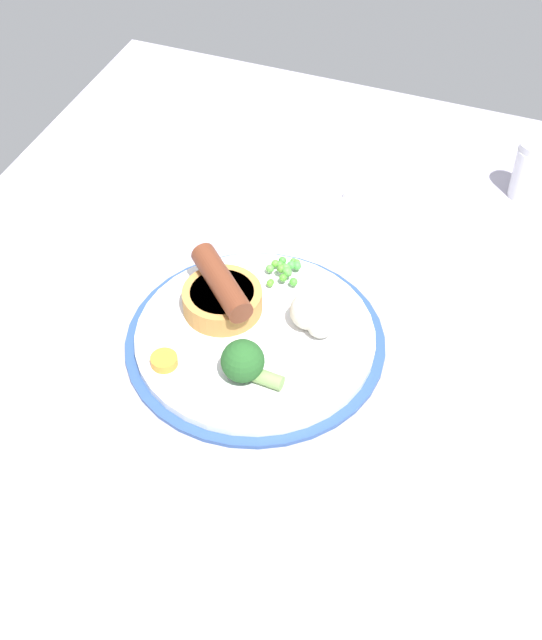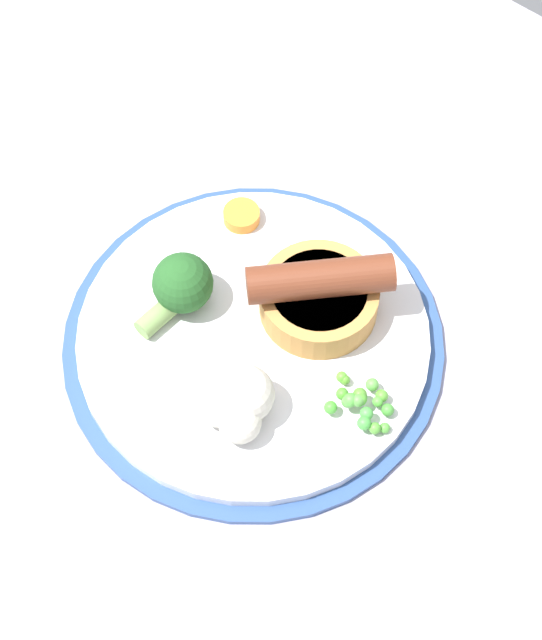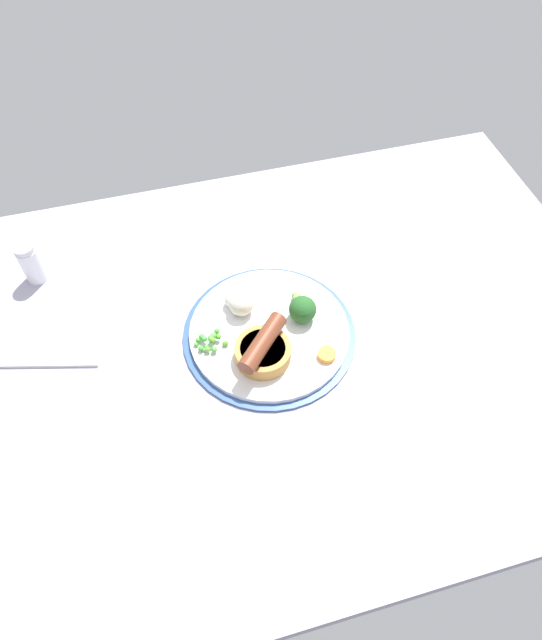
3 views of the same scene
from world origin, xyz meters
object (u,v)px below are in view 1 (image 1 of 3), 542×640
(fork, at_px, (385,162))
(cauliflower_floret, at_px, (315,314))
(pea_pile, at_px, (284,269))
(carrot_slice_3, at_px, (164,361))
(salt_shaker, at_px, (528,170))
(sausage_pudding, at_px, (222,295))
(dinner_plate, at_px, (255,339))
(broccoli_floret_near, at_px, (245,362))

(fork, bearing_deg, cauliflower_floret, -163.36)
(pea_pile, relative_size, carrot_slice_3, 1.91)
(pea_pile, bearing_deg, salt_shaker, -40.84)
(sausage_pudding, height_order, fork, sausage_pudding)
(carrot_slice_3, relative_size, fork, 0.15)
(pea_pile, distance_m, salt_shaker, 0.34)
(cauliflower_floret, distance_m, carrot_slice_3, 0.16)
(dinner_plate, height_order, carrot_slice_3, carrot_slice_3)
(broccoli_floret_near, height_order, cauliflower_floret, broccoli_floret_near)
(pea_pile, relative_size, broccoli_floret_near, 0.82)
(dinner_plate, relative_size, carrot_slice_3, 9.89)
(carrot_slice_3, bearing_deg, dinner_plate, -44.80)
(pea_pile, height_order, fork, pea_pile)
(pea_pile, xyz_separation_m, broccoli_floret_near, (-0.15, -0.01, 0.01))
(dinner_plate, distance_m, fork, 0.35)
(dinner_plate, xyz_separation_m, cauliflower_floret, (0.03, -0.05, 0.03))
(broccoli_floret_near, height_order, carrot_slice_3, broccoli_floret_near)
(pea_pile, xyz_separation_m, carrot_slice_3, (-0.16, 0.07, -0.00))
(carrot_slice_3, bearing_deg, fork, -14.81)
(carrot_slice_3, xyz_separation_m, salt_shaker, (0.42, -0.29, 0.02))
(sausage_pudding, xyz_separation_m, fork, (0.33, -0.09, -0.03))
(broccoli_floret_near, bearing_deg, sausage_pudding, -50.53)
(dinner_plate, xyz_separation_m, broccoli_floret_near, (-0.06, -0.01, 0.03))
(dinner_plate, height_order, cauliflower_floret, cauliflower_floret)
(carrot_slice_3, xyz_separation_m, fork, (0.42, -0.11, -0.02))
(pea_pile, xyz_separation_m, fork, (0.26, -0.04, -0.02))
(pea_pile, height_order, salt_shaker, salt_shaker)
(carrot_slice_3, distance_m, fork, 0.44)
(dinner_plate, distance_m, carrot_slice_3, 0.10)
(sausage_pudding, height_order, broccoli_floret_near, sausage_pudding)
(dinner_plate, height_order, sausage_pudding, sausage_pudding)
(broccoli_floret_near, distance_m, salt_shaker, 0.46)
(carrot_slice_3, relative_size, salt_shaker, 0.36)
(cauliflower_floret, height_order, carrot_slice_3, cauliflower_floret)
(broccoli_floret_near, bearing_deg, dinner_plate, -75.06)
(salt_shaker, bearing_deg, sausage_pudding, 141.08)
(dinner_plate, bearing_deg, cauliflower_floret, -58.46)
(sausage_pudding, distance_m, carrot_slice_3, 0.10)
(dinner_plate, relative_size, cauliflower_floret, 5.39)
(salt_shaker, bearing_deg, pea_pile, 139.16)
(carrot_slice_3, bearing_deg, pea_pile, -22.36)
(fork, bearing_deg, broccoli_floret_near, -169.78)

